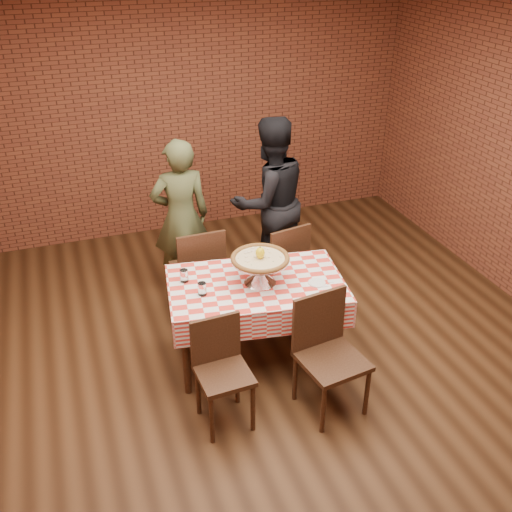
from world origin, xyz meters
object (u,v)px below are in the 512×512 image
table (256,321)px  chair_far_left (197,269)px  pizza_stand (260,271)px  pizza (260,259)px  condiment_caddy (260,257)px  water_glass_left (202,289)px  chair_near_right (332,359)px  water_glass_right (184,276)px  diner_black (270,201)px  chair_far_right (279,263)px  diner_olive (181,217)px  chair_near_left (224,378)px

table → chair_far_left: size_ratio=1.52×
pizza_stand → pizza: size_ratio=1.00×
chair_far_left → condiment_caddy: bearing=123.9°
table → pizza_stand: 0.49m
water_glass_left → chair_near_right: 1.14m
water_glass_right → diner_black: (1.13, 1.03, 0.06)m
table → water_glass_left: 0.64m
pizza → chair_far_right: (0.46, 0.73, -0.52)m
pizza → chair_near_right: bearing=-68.7°
condiment_caddy → chair_far_right: chair_far_right is taller
water_glass_right → chair_far_left: (0.26, 0.65, -0.35)m
water_glass_left → chair_far_left: 0.97m
table → diner_olive: size_ratio=0.89×
pizza_stand → water_glass_right: size_ratio=4.43×
table → diner_black: diner_black is taller
water_glass_right → chair_far_right: size_ratio=0.12×
chair_far_left → diner_olive: 0.58m
chair_near_right → chair_near_left: bearing=163.3°
pizza_stand → chair_far_left: (-0.32, 0.87, -0.40)m
water_glass_left → chair_near_right: (0.79, -0.74, -0.34)m
pizza → chair_near_right: (0.30, -0.77, -0.51)m
diner_black → chair_far_right: bearing=70.3°
water_glass_right → chair_near_right: bearing=-48.2°
pizza_stand → water_glass_left: bearing=-176.8°
condiment_caddy → pizza: bearing=-80.1°
table → pizza_stand: pizza_stand is taller
pizza → chair_far_left: size_ratio=0.51×
pizza_stand → water_glass_right: (-0.58, 0.22, -0.05)m
diner_black → water_glass_right: bearing=32.8°
pizza → chair_far_right: pizza is taller
table → water_glass_right: 0.73m
chair_near_left → diner_olive: size_ratio=0.54×
chair_far_right → chair_far_left: bearing=-20.9°
chair_far_left → water_glass_right: bearing=66.9°
diner_black → table: bearing=55.3°
pizza_stand → chair_near_right: pizza_stand is taller
chair_far_right → table: bearing=45.1°
chair_far_left → diner_black: (0.87, 0.38, 0.40)m
diner_olive → water_glass_left: bearing=85.0°
condiment_caddy → chair_far_left: 0.81m
water_glass_left → chair_far_right: bearing=38.6°
chair_far_left → chair_far_right: chair_far_left is taller
water_glass_right → chair_far_left: chair_far_left is taller
water_glass_left → water_glass_right: same height
pizza_stand → chair_far_right: bearing=58.0°
chair_near_right → diner_black: size_ratio=0.54×
table → condiment_caddy: 0.55m
pizza_stand → diner_olive: (-0.35, 1.34, -0.07)m
water_glass_right → diner_black: bearing=42.4°
water_glass_right → chair_near_left: (0.07, -0.87, -0.38)m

